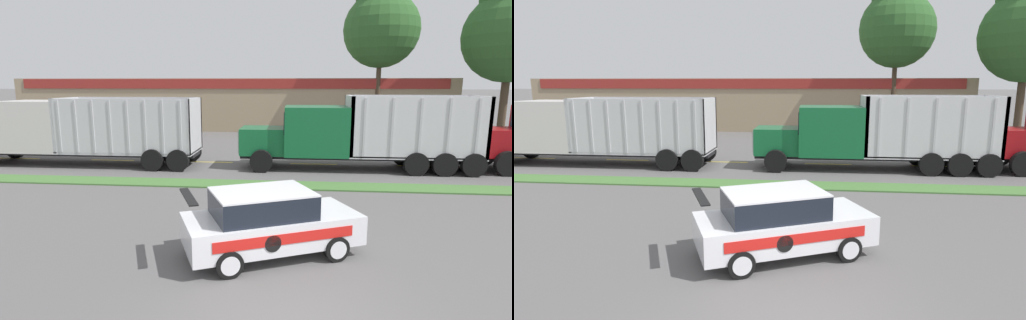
% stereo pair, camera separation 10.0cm
% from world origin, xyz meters
% --- Properties ---
extents(grass_verge, '(120.00, 1.30, 0.06)m').
position_xyz_m(grass_verge, '(0.00, 9.54, 0.03)').
color(grass_verge, '#477538').
rests_on(grass_verge, ground_plane).
extents(centre_line_1, '(2.40, 0.14, 0.01)m').
position_xyz_m(centre_line_1, '(-15.18, 14.19, 0.00)').
color(centre_line_1, yellow).
rests_on(centre_line_1, ground_plane).
extents(centre_line_2, '(2.40, 0.14, 0.01)m').
position_xyz_m(centre_line_2, '(-9.78, 14.19, 0.00)').
color(centre_line_2, yellow).
rests_on(centre_line_2, ground_plane).
extents(centre_line_3, '(2.40, 0.14, 0.01)m').
position_xyz_m(centre_line_3, '(-4.38, 14.19, 0.00)').
color(centre_line_3, yellow).
rests_on(centre_line_3, ground_plane).
extents(centre_line_4, '(2.40, 0.14, 0.01)m').
position_xyz_m(centre_line_4, '(1.02, 14.19, 0.00)').
color(centre_line_4, yellow).
rests_on(centre_line_4, ground_plane).
extents(centre_line_5, '(2.40, 0.14, 0.01)m').
position_xyz_m(centre_line_5, '(6.42, 14.19, 0.00)').
color(centre_line_5, yellow).
rests_on(centre_line_5, ground_plane).
extents(dump_truck_lead, '(11.19, 2.72, 3.54)m').
position_xyz_m(dump_truck_lead, '(2.19, 13.17, 1.61)').
color(dump_truck_lead, black).
rests_on(dump_truck_lead, ground_plane).
extents(dump_truck_mid, '(11.56, 2.79, 3.39)m').
position_xyz_m(dump_truck_mid, '(-11.75, 13.03, 1.68)').
color(dump_truck_mid, black).
rests_on(dump_truck_mid, ground_plane).
extents(rally_car, '(4.52, 3.33, 1.64)m').
position_xyz_m(rally_car, '(-0.54, 2.91, 0.82)').
color(rally_car, white).
rests_on(rally_car, ground_plane).
extents(store_building_backdrop, '(38.08, 12.10, 4.52)m').
position_xyz_m(store_building_backdrop, '(-5.76, 33.54, 2.26)').
color(store_building_backdrop, '#9E896B').
rests_on(store_building_backdrop, ground_plane).
extents(tree_behind_left, '(5.92, 5.92, 12.71)m').
position_xyz_m(tree_behind_left, '(6.70, 27.55, 8.85)').
color(tree_behind_left, '#473828').
rests_on(tree_behind_left, ground_plane).
extents(tree_behind_right, '(6.47, 6.47, 12.22)m').
position_xyz_m(tree_behind_right, '(15.16, 24.78, 8.01)').
color(tree_behind_right, '#473828').
rests_on(tree_behind_right, ground_plane).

